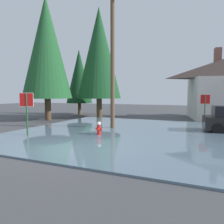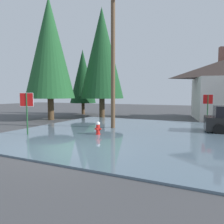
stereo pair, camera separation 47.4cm
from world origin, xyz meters
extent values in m
cube|color=#424244|center=(0.00, 0.00, -0.05)|extent=(80.00, 80.00, 0.10)
cube|color=slate|center=(0.45, 4.80, 0.04)|extent=(11.96, 13.24, 0.08)
cube|color=silver|center=(-0.20, -1.55, 0.00)|extent=(4.11, 0.40, 0.01)
cylinder|color=#1E4C28|center=(-3.70, 1.55, 1.20)|extent=(0.08, 0.08, 2.40)
cube|color=white|center=(-3.70, 1.55, 2.04)|extent=(0.70, 0.34, 0.76)
cube|color=red|center=(-3.70, 1.55, 2.04)|extent=(0.67, 0.33, 0.72)
cylinder|color=red|center=(-0.17, 3.32, 0.05)|extent=(0.29, 0.29, 0.10)
cylinder|color=red|center=(-0.17, 3.32, 0.36)|extent=(0.21, 0.21, 0.53)
sphere|color=white|center=(-0.17, 3.32, 0.69)|extent=(0.23, 0.23, 0.23)
cylinder|color=red|center=(-0.32, 3.32, 0.39)|extent=(0.10, 0.09, 0.09)
cylinder|color=red|center=(-0.01, 3.32, 0.39)|extent=(0.10, 0.09, 0.09)
cylinder|color=red|center=(-0.17, 3.17, 0.39)|extent=(0.10, 0.10, 0.10)
cylinder|color=brown|center=(-0.41, 5.84, 4.63)|extent=(0.28, 0.28, 9.26)
cylinder|color=#1E4C28|center=(5.27, 10.58, 1.15)|extent=(0.08, 0.08, 2.30)
cube|color=white|center=(5.27, 10.58, 1.96)|extent=(0.71, 0.20, 0.73)
cube|color=red|center=(5.27, 10.58, 1.96)|extent=(0.68, 0.20, 0.69)
cube|color=brown|center=(6.24, 16.35, 5.71)|extent=(0.72, 0.72, 2.25)
cylinder|color=black|center=(5.81, 8.11, 0.32)|extent=(0.66, 0.29, 0.64)
cylinder|color=black|center=(6.01, 6.40, 0.32)|extent=(0.66, 0.29, 0.64)
cylinder|color=#4C3823|center=(-4.41, 11.77, 0.97)|extent=(0.54, 0.54, 1.93)
cone|color=#194723|center=(-4.41, 11.77, 6.33)|extent=(4.29, 4.29, 8.80)
cylinder|color=#4C3823|center=(-7.75, 8.13, 0.98)|extent=(0.55, 0.55, 1.97)
cone|color=#1E5128|center=(-7.75, 8.13, 6.46)|extent=(4.38, 4.38, 8.97)
cylinder|color=#4C3823|center=(-8.11, 14.04, 0.67)|extent=(0.37, 0.37, 1.33)
cone|color=#143D1E|center=(-8.11, 14.04, 4.37)|extent=(2.97, 2.97, 6.08)
camera|label=1|loc=(5.31, -7.45, 2.34)|focal=34.73mm
camera|label=2|loc=(5.74, -7.26, 2.34)|focal=34.73mm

